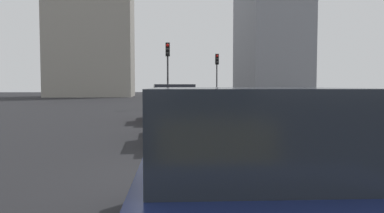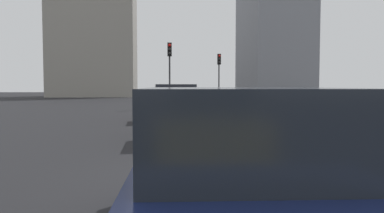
% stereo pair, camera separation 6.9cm
% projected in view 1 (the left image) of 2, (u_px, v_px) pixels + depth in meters
% --- Properties ---
extents(ground_plane, '(160.00, 160.00, 0.20)m').
position_uv_depth(ground_plane, '(217.00, 197.00, 5.47)').
color(ground_plane, black).
extents(car_maroon_lead, '(4.19, 2.23, 1.58)m').
position_uv_depth(car_maroon_lead, '(173.00, 103.00, 16.18)').
color(car_maroon_lead, '#510F16').
rests_on(car_maroon_lead, ground_plane).
extents(car_silver_second, '(4.30, 2.19, 1.47)m').
position_uv_depth(car_silver_second, '(194.00, 114.00, 10.49)').
color(car_silver_second, '#A8AAB2').
rests_on(car_silver_second, ground_plane).
extents(car_navy_third, '(4.22, 2.07, 1.52)m').
position_uv_depth(car_navy_third, '(246.00, 181.00, 3.12)').
color(car_navy_third, '#141E4C').
rests_on(car_navy_third, ground_plane).
extents(traffic_light_near_left, '(0.32, 0.28, 4.35)m').
position_uv_depth(traffic_light_near_left, '(168.00, 61.00, 24.69)').
color(traffic_light_near_left, '#2D2D30').
rests_on(traffic_light_near_left, ground_plane).
extents(traffic_light_near_right, '(0.32, 0.29, 4.20)m').
position_uv_depth(traffic_light_near_right, '(217.00, 68.00, 31.71)').
color(traffic_light_near_right, '#2D2D30').
rests_on(traffic_light_near_right, ground_plane).
extents(building_facade_left, '(13.40, 7.40, 14.72)m').
position_uv_depth(building_facade_left, '(270.00, 42.00, 50.09)').
color(building_facade_left, gray).
rests_on(building_facade_left, ground_plane).
extents(building_facade_center, '(8.07, 11.05, 15.61)m').
position_uv_depth(building_facade_center, '(91.00, 39.00, 50.30)').
color(building_facade_center, gray).
rests_on(building_facade_center, ground_plane).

